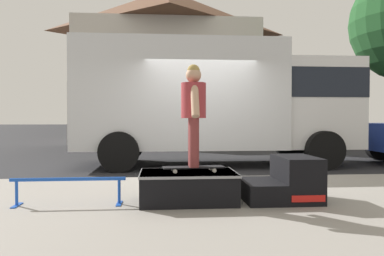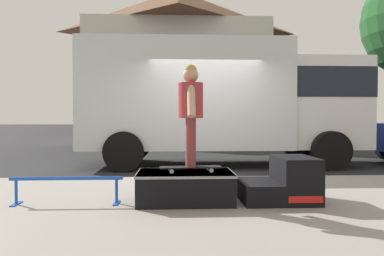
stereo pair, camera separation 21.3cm
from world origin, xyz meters
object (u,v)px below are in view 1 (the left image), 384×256
Objects in this scene: skate_box at (188,186)px; box_truck at (217,98)px; kicker_ramp at (285,182)px; grind_rail at (68,185)px; skateboard at (194,168)px; skater_kid at (194,107)px.

box_truck is (1.11, 4.80, 1.37)m from skate_box.
kicker_ramp is 4.98m from box_truck.
skateboard is (1.55, 0.03, 0.19)m from grind_rail.
box_truck reaches higher than grind_rail.
kicker_ramp is at bearing 0.67° from skateboard.
skateboard is (-1.20, -0.01, 0.21)m from kicker_ramp.
kicker_ramp is 2.75m from grind_rail.
skater_kid is at bearing -135.00° from skateboard.
skateboard reaches higher than grind_rail.
skateboard is 0.77m from skater_kid.
box_truck reaches higher than skate_box.
box_truck is (-0.16, 4.80, 1.34)m from kicker_ramp.
kicker_ramp is 1.19× the size of skateboard.
skater_kid is 4.93m from box_truck.
skater_kid is at bearing -102.20° from box_truck.
kicker_ramp is at bearing -0.02° from skate_box.
skate_box is at bearing 168.23° from skateboard.
kicker_ramp is at bearing -88.04° from box_truck.
grind_rail is 1.08× the size of skater_kid.
kicker_ramp is at bearing 0.88° from grind_rail.
skate_box is 1.53× the size of skateboard.
kicker_ramp is 0.73× the size of skater_kid.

